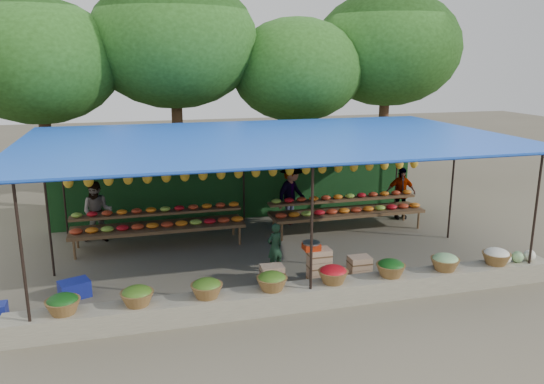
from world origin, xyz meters
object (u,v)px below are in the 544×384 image
object	(u,v)px
weighing_scale	(311,246)
vendor_seated	(275,247)
blue_crate_back	(75,289)
crate_counter	(318,270)

from	to	relation	value
weighing_scale	vendor_seated	bearing A→B (deg)	118.87
weighing_scale	blue_crate_back	distance (m)	4.74
crate_counter	blue_crate_back	xyz separation A→B (m)	(-4.78, 0.67, -0.14)
crate_counter	weighing_scale	distance (m)	0.57
vendor_seated	weighing_scale	bearing A→B (deg)	95.95
crate_counter	weighing_scale	world-z (taller)	weighing_scale
crate_counter	weighing_scale	bearing A→B (deg)	180.00
weighing_scale	vendor_seated	distance (m)	1.10
vendor_seated	blue_crate_back	distance (m)	4.15
crate_counter	vendor_seated	bearing A→B (deg)	125.46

